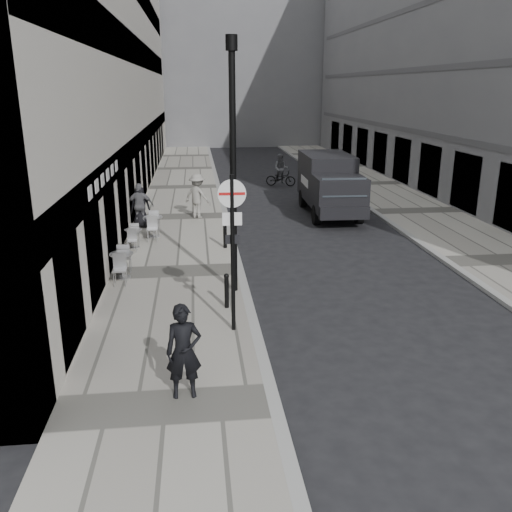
{
  "coord_description": "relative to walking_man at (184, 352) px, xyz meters",
  "views": [
    {
      "loc": [
        -1.3,
        -6.01,
        5.66
      ],
      "look_at": [
        0.21,
        7.57,
        1.4
      ],
      "focal_mm": 38.0,
      "sensor_mm": 36.0,
      "label": 1
    }
  ],
  "objects": [
    {
      "name": "sign_post",
      "position": [
        1.11,
        2.8,
        1.47
      ],
      "size": [
        0.64,
        0.1,
        3.72
      ],
      "rotation": [
        0.0,
        0.0,
        -0.01
      ],
      "color": "black",
      "rests_on": "sidewalk"
    },
    {
      "name": "walking_man",
      "position": [
        0.0,
        0.0,
        0.0
      ],
      "size": [
        0.69,
        0.47,
        1.82
      ],
      "primitive_type": "imported",
      "rotation": [
        0.0,
        0.0,
        0.05
      ],
      "color": "black",
      "rests_on": "sidewalk"
    },
    {
      "name": "building_far",
      "position": [
        3.13,
        52.97,
        9.97
      ],
      "size": [
        24.0,
        16.0,
        22.0
      ],
      "primitive_type": "cube",
      "color": "slate",
      "rests_on": "ground"
    },
    {
      "name": "cafe_table_near",
      "position": [
        -1.97,
        10.13,
        -0.5
      ],
      "size": [
        0.62,
        1.41,
        0.8
      ],
      "color": "silver",
      "rests_on": "sidewalk"
    },
    {
      "name": "sidewalk",
      "position": [
        -0.37,
        14.97,
        -0.97
      ],
      "size": [
        4.0,
        60.0,
        0.12
      ],
      "primitive_type": "cube",
      "color": "#9D998E",
      "rests_on": "ground"
    },
    {
      "name": "pedestrian_a",
      "position": [
        -1.97,
        13.06,
        0.01
      ],
      "size": [
        1.09,
        0.47,
        1.85
      ],
      "primitive_type": "imported",
      "rotation": [
        0.0,
        0.0,
        3.13
      ],
      "color": "slate",
      "rests_on": "sidewalk"
    },
    {
      "name": "pedestrian_b",
      "position": [
        0.37,
        14.6,
        0.07
      ],
      "size": [
        1.45,
        1.3,
        1.96
      ],
      "primitive_type": "imported",
      "rotation": [
        0.0,
        0.0,
        2.56
      ],
      "color": "gray",
      "rests_on": "sidewalk"
    },
    {
      "name": "bollard_far",
      "position": [
        1.3,
        9.75,
        -0.42
      ],
      "size": [
        0.13,
        0.13,
        0.99
      ],
      "primitive_type": "cylinder",
      "color": "black",
      "rests_on": "sidewalk"
    },
    {
      "name": "panel_van",
      "position": [
        6.43,
        15.22,
        0.49
      ],
      "size": [
        2.3,
        5.8,
        2.7
      ],
      "rotation": [
        0.0,
        0.0,
        -0.03
      ],
      "color": "black",
      "rests_on": "ground"
    },
    {
      "name": "building_right",
      "position": [
        15.63,
        21.47,
        8.97
      ],
      "size": [
        6.0,
        45.0,
        20.0
      ],
      "primitive_type": "cube",
      "color": "slate",
      "rests_on": "ground"
    },
    {
      "name": "cafe_table_far",
      "position": [
        -1.97,
        6.84,
        -0.44
      ],
      "size": [
        0.72,
        1.62,
        0.92
      ],
      "color": "#B3B3B5",
      "rests_on": "sidewalk"
    },
    {
      "name": "building_left",
      "position": [
        -4.37,
        21.47,
        7.97
      ],
      "size": [
        4.0,
        45.0,
        18.0
      ],
      "primitive_type": "cube",
      "color": "beige",
      "rests_on": "ground"
    },
    {
      "name": "cyclist",
      "position": [
        5.39,
        22.92,
        -0.29
      ],
      "size": [
        1.87,
        1.09,
        1.91
      ],
      "rotation": [
        0.0,
        0.0,
        -0.28
      ],
      "color": "black",
      "rests_on": "ground"
    },
    {
      "name": "bollard_near",
      "position": [
        1.03,
        4.18,
        -0.47
      ],
      "size": [
        0.12,
        0.12,
        0.88
      ],
      "primitive_type": "cylinder",
      "color": "black",
      "rests_on": "sidewalk"
    },
    {
      "name": "far_sidewalk",
      "position": [
        10.63,
        14.97,
        -0.97
      ],
      "size": [
        4.0,
        60.0,
        0.12
      ],
      "primitive_type": "cube",
      "color": "#9D998E",
      "rests_on": "ground"
    },
    {
      "name": "lamppost",
      "position": [
        1.33,
        5.44,
        2.87
      ],
      "size": [
        0.31,
        0.31,
        6.8
      ],
      "color": "black",
      "rests_on": "sidewalk"
    },
    {
      "name": "cafe_table_mid",
      "position": [
        -1.36,
        11.56,
        -0.44
      ],
      "size": [
        0.73,
        1.65,
        0.94
      ],
      "color": "silver",
      "rests_on": "sidewalk"
    },
    {
      "name": "pedestrian_c",
      "position": [
        -1.97,
        13.13,
        -0.07
      ],
      "size": [
        0.89,
        0.64,
        1.69
      ],
      "primitive_type": "imported",
      "rotation": [
        0.0,
        0.0,
        3.27
      ],
      "color": "black",
      "rests_on": "sidewalk"
    }
  ]
}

